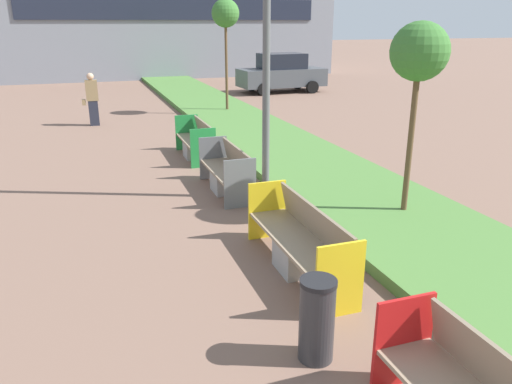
{
  "coord_description": "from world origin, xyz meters",
  "views": [
    {
      "loc": [
        -1.7,
        1.33,
        3.31
      ],
      "look_at": [
        0.9,
        8.82,
        0.6
      ],
      "focal_mm": 35.0,
      "sensor_mm": 36.0,
      "label": 1
    }
  ],
  "objects_px": {
    "pedestrian_walking": "(92,99)",
    "sapling_tree_near": "(419,54)",
    "bench_yellow_frame": "(300,245)",
    "bench_grey_frame": "(227,174)",
    "bench_green_frame": "(196,144)",
    "parked_car_distant": "(282,73)",
    "litter_bin": "(317,320)",
    "sapling_tree_far": "(225,15)"
  },
  "relations": [
    {
      "from": "bench_yellow_frame",
      "to": "litter_bin",
      "type": "distance_m",
      "value": 1.94
    },
    {
      "from": "bench_green_frame",
      "to": "bench_grey_frame",
      "type": "bearing_deg",
      "value": -89.98
    },
    {
      "from": "bench_green_frame",
      "to": "sapling_tree_far",
      "type": "distance_m",
      "value": 7.16
    },
    {
      "from": "bench_green_frame",
      "to": "sapling_tree_near",
      "type": "xyz_separation_m",
      "value": [
        2.52,
        -5.33,
        2.45
      ]
    },
    {
      "from": "litter_bin",
      "to": "sapling_tree_far",
      "type": "bearing_deg",
      "value": 77.53
    },
    {
      "from": "bench_yellow_frame",
      "to": "sapling_tree_near",
      "type": "distance_m",
      "value": 3.69
    },
    {
      "from": "sapling_tree_far",
      "to": "pedestrian_walking",
      "type": "xyz_separation_m",
      "value": [
        -4.83,
        -0.66,
        -2.65
      ]
    },
    {
      "from": "bench_yellow_frame",
      "to": "bench_grey_frame",
      "type": "height_order",
      "value": "same"
    },
    {
      "from": "pedestrian_walking",
      "to": "bench_green_frame",
      "type": "bearing_deg",
      "value": -66.24
    },
    {
      "from": "bench_grey_frame",
      "to": "parked_car_distant",
      "type": "bearing_deg",
      "value": 63.95
    },
    {
      "from": "bench_green_frame",
      "to": "parked_car_distant",
      "type": "bearing_deg",
      "value": 58.32
    },
    {
      "from": "bench_green_frame",
      "to": "parked_car_distant",
      "type": "xyz_separation_m",
      "value": [
        6.76,
        10.95,
        0.55
      ]
    },
    {
      "from": "bench_grey_frame",
      "to": "litter_bin",
      "type": "relative_size",
      "value": 2.22
    },
    {
      "from": "bench_green_frame",
      "to": "litter_bin",
      "type": "xyz_separation_m",
      "value": [
        -0.63,
        -8.33,
        0.09
      ]
    },
    {
      "from": "bench_green_frame",
      "to": "bench_yellow_frame",
      "type": "bearing_deg",
      "value": -89.94
    },
    {
      "from": "bench_yellow_frame",
      "to": "parked_car_distant",
      "type": "xyz_separation_m",
      "value": [
        6.75,
        17.45,
        0.53
      ]
    },
    {
      "from": "litter_bin",
      "to": "sapling_tree_near",
      "type": "relative_size",
      "value": 0.27
    },
    {
      "from": "bench_green_frame",
      "to": "litter_bin",
      "type": "height_order",
      "value": "bench_green_frame"
    },
    {
      "from": "litter_bin",
      "to": "bench_grey_frame",
      "type": "bearing_deg",
      "value": 83.44
    },
    {
      "from": "sapling_tree_near",
      "to": "parked_car_distant",
      "type": "height_order",
      "value": "sapling_tree_near"
    },
    {
      "from": "bench_yellow_frame",
      "to": "parked_car_distant",
      "type": "bearing_deg",
      "value": 68.85
    },
    {
      "from": "bench_green_frame",
      "to": "parked_car_distant",
      "type": "height_order",
      "value": "parked_car_distant"
    },
    {
      "from": "bench_grey_frame",
      "to": "sapling_tree_far",
      "type": "relative_size",
      "value": 0.49
    },
    {
      "from": "bench_green_frame",
      "to": "pedestrian_walking",
      "type": "relative_size",
      "value": 1.12
    },
    {
      "from": "pedestrian_walking",
      "to": "parked_car_distant",
      "type": "distance_m",
      "value": 10.71
    },
    {
      "from": "parked_car_distant",
      "to": "bench_yellow_frame",
      "type": "bearing_deg",
      "value": -113.45
    },
    {
      "from": "bench_grey_frame",
      "to": "pedestrian_walking",
      "type": "bearing_deg",
      "value": 105.88
    },
    {
      "from": "bench_yellow_frame",
      "to": "bench_grey_frame",
      "type": "relative_size",
      "value": 1.23
    },
    {
      "from": "bench_grey_frame",
      "to": "litter_bin",
      "type": "xyz_separation_m",
      "value": [
        -0.63,
        -5.46,
        0.09
      ]
    },
    {
      "from": "sapling_tree_near",
      "to": "bench_yellow_frame",
      "type": "bearing_deg",
      "value": -155.08
    },
    {
      "from": "pedestrian_walking",
      "to": "sapling_tree_near",
      "type": "bearing_deg",
      "value": -65.45
    },
    {
      "from": "litter_bin",
      "to": "parked_car_distant",
      "type": "height_order",
      "value": "parked_car_distant"
    },
    {
      "from": "bench_green_frame",
      "to": "pedestrian_walking",
      "type": "xyz_separation_m",
      "value": [
        -2.31,
        5.25,
        0.52
      ]
    },
    {
      "from": "sapling_tree_near",
      "to": "bench_grey_frame",
      "type": "bearing_deg",
      "value": 135.72
    },
    {
      "from": "pedestrian_walking",
      "to": "bench_yellow_frame",
      "type": "bearing_deg",
      "value": -78.85
    },
    {
      "from": "bench_yellow_frame",
      "to": "pedestrian_walking",
      "type": "height_order",
      "value": "pedestrian_walking"
    },
    {
      "from": "sapling_tree_far",
      "to": "bench_green_frame",
      "type": "bearing_deg",
      "value": -113.12
    },
    {
      "from": "sapling_tree_far",
      "to": "bench_yellow_frame",
      "type": "bearing_deg",
      "value": -101.46
    },
    {
      "from": "sapling_tree_near",
      "to": "parked_car_distant",
      "type": "distance_m",
      "value": 16.93
    },
    {
      "from": "bench_green_frame",
      "to": "litter_bin",
      "type": "bearing_deg",
      "value": -94.3
    },
    {
      "from": "litter_bin",
      "to": "parked_car_distant",
      "type": "relative_size",
      "value": 0.21
    },
    {
      "from": "pedestrian_walking",
      "to": "parked_car_distant",
      "type": "bearing_deg",
      "value": 32.15
    }
  ]
}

